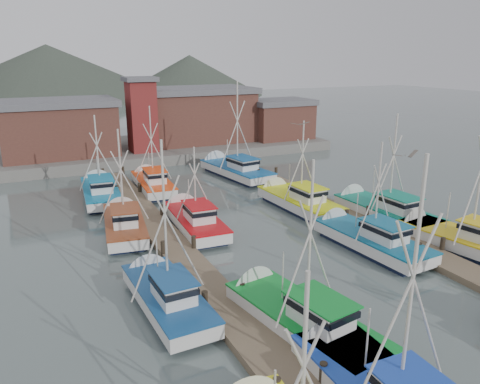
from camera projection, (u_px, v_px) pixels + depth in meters
name	position (u px, v px, depth m)	size (l,w,h in m)	color
ground	(318.00, 267.00, 27.95)	(260.00, 260.00, 0.00)	#485653
dock_left	(184.00, 259.00, 28.50)	(2.30, 46.00, 1.50)	brown
dock_right	(365.00, 224.00, 34.29)	(2.30, 46.00, 1.50)	brown
quay	(152.00, 149.00, 59.80)	(44.00, 16.00, 1.20)	slate
shed_left	(59.00, 127.00, 52.46)	(12.72, 8.48, 6.20)	brown
shed_center	(195.00, 114.00, 61.12)	(14.84, 9.54, 6.90)	brown
shed_right	(279.00, 119.00, 63.32)	(8.48, 6.36, 5.20)	brown
lookout_tower	(142.00, 114.00, 54.11)	(3.60, 3.60, 8.50)	maroon
distant_hills	(23.00, 100.00, 128.75)	(175.00, 140.00, 42.00)	#3C4539
boat_4	(296.00, 315.00, 21.46)	(4.18, 9.42, 8.91)	black
boat_5	(366.00, 238.00, 30.51)	(3.45, 9.16, 7.90)	black
boat_6	(164.00, 294.00, 23.35)	(3.72, 8.33, 9.24)	black
boat_7	(459.00, 239.00, 30.29)	(4.59, 9.80, 10.44)	black
boat_8	(193.00, 219.00, 34.04)	(3.13, 8.78, 6.84)	black
boat_9	(296.00, 200.00, 38.48)	(3.32, 9.30, 8.07)	black
boat_10	(124.00, 223.00, 33.25)	(3.77, 8.74, 8.16)	black
boat_11	(381.00, 210.00, 36.07)	(3.71, 9.57, 8.98)	black
boat_12	(152.00, 183.00, 43.69)	(3.43, 8.71, 8.54)	black
boat_13	(233.00, 169.00, 48.79)	(4.55, 10.52, 10.66)	black
boat_14	(100.00, 191.00, 41.05)	(3.58, 9.37, 8.18)	black
gull_near	(405.00, 155.00, 18.04)	(1.53, 0.66, 0.24)	slate
gull_far	(300.00, 124.00, 32.85)	(1.55, 0.62, 0.24)	slate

